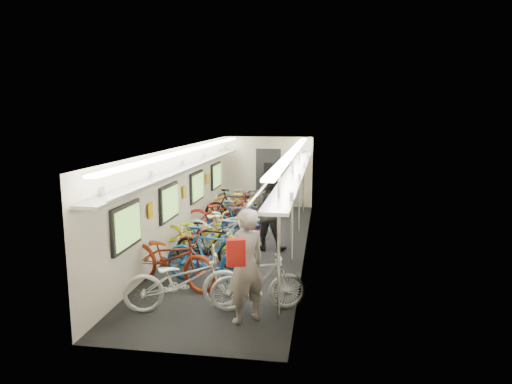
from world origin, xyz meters
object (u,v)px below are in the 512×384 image
(passenger_near, at_px, (246,266))
(passenger_mid, at_px, (268,211))
(bicycle_0, at_px, (183,280))
(backpack, at_px, (236,252))
(bicycle_1, at_px, (209,256))

(passenger_near, distance_m, passenger_mid, 3.83)
(bicycle_0, distance_m, passenger_mid, 3.71)
(bicycle_0, xyz_separation_m, backpack, (1.04, -0.82, 0.78))
(bicycle_1, relative_size, passenger_near, 1.03)
(backpack, bearing_deg, bicycle_1, 96.32)
(passenger_mid, bearing_deg, passenger_near, 97.13)
(bicycle_1, bearing_deg, backpack, -143.28)
(bicycle_0, height_order, passenger_near, passenger_near)
(bicycle_0, bearing_deg, passenger_mid, -32.97)
(passenger_mid, xyz_separation_m, backpack, (0.09, -4.38, 0.36))
(passenger_near, bearing_deg, bicycle_0, -52.98)
(bicycle_1, relative_size, backpack, 4.87)
(bicycle_0, bearing_deg, passenger_near, -121.68)
(bicycle_0, xyz_separation_m, passenger_near, (1.08, -0.26, 0.39))
(passenger_mid, relative_size, backpack, 4.83)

